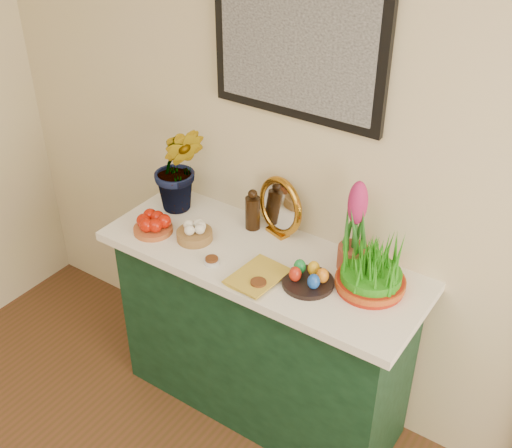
{
  "coord_description": "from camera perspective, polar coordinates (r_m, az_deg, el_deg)",
  "views": [
    {
      "loc": [
        0.84,
        0.19,
        2.46
      ],
      "look_at": [
        -0.35,
        1.95,
        1.07
      ],
      "focal_mm": 45.0,
      "sensor_mm": 36.0,
      "label": 1
    }
  ],
  "objects": [
    {
      "name": "hyacinth_green",
      "position": [
        2.87,
        -6.94,
        6.19
      ],
      "size": [
        0.36,
        0.35,
        0.56
      ],
      "primitive_type": "imported",
      "rotation": [
        0.0,
        0.0,
        0.52
      ],
      "color": "#286F22",
      "rests_on": "tablecloth"
    },
    {
      "name": "egg_plate",
      "position": [
        2.51,
        4.68,
        -4.81
      ],
      "size": [
        0.24,
        0.24,
        0.08
      ],
      "color": "black",
      "rests_on": "tablecloth"
    },
    {
      "name": "tablecloth",
      "position": [
        2.69,
        0.6,
        -3.09
      ],
      "size": [
        1.4,
        0.55,
        0.04
      ],
      "primitive_type": "cube",
      "color": "white",
      "rests_on": "sideboard"
    },
    {
      "name": "garlic_basket",
      "position": [
        2.76,
        -5.5,
        -0.74
      ],
      "size": [
        0.18,
        0.18,
        0.09
      ],
      "color": "olive",
      "rests_on": "tablecloth"
    },
    {
      "name": "spice_dish_right",
      "position": [
        2.5,
        0.21,
        -5.42
      ],
      "size": [
        0.08,
        0.08,
        0.03
      ],
      "color": "silver",
      "rests_on": "tablecloth"
    },
    {
      "name": "apple_bowl",
      "position": [
        2.83,
        -9.17,
        -0.06
      ],
      "size": [
        0.2,
        0.2,
        0.09
      ],
      "color": "#AD562A",
      "rests_on": "tablecloth"
    },
    {
      "name": "hyacinth_pink",
      "position": [
        2.53,
        8.79,
        -0.57
      ],
      "size": [
        0.12,
        0.12,
        0.4
      ],
      "color": "#9B472F",
      "rests_on": "tablecloth"
    },
    {
      "name": "wheatgrass_sabzeh",
      "position": [
        2.48,
        10.27,
        -3.89
      ],
      "size": [
        0.27,
        0.27,
        0.22
      ],
      "color": "#991B0C",
      "rests_on": "tablecloth"
    },
    {
      "name": "spice_dish_left",
      "position": [
        2.63,
        -3.95,
        -3.28
      ],
      "size": [
        0.07,
        0.07,
        0.03
      ],
      "color": "silver",
      "rests_on": "tablecloth"
    },
    {
      "name": "vinegar_cruet",
      "position": [
        2.8,
        -0.3,
        1.15
      ],
      "size": [
        0.07,
        0.07,
        0.19
      ],
      "color": "black",
      "rests_on": "tablecloth"
    },
    {
      "name": "book",
      "position": [
        2.58,
        -1.36,
        -3.89
      ],
      "size": [
        0.18,
        0.24,
        0.03
      ],
      "primitive_type": "imported",
      "rotation": [
        0.0,
        0.0,
        -0.09
      ],
      "color": "gold",
      "rests_on": "tablecloth"
    },
    {
      "name": "mirror",
      "position": [
        2.75,
        2.15,
        1.51
      ],
      "size": [
        0.27,
        0.14,
        0.27
      ],
      "color": "#B47A21",
      "rests_on": "tablecloth"
    },
    {
      "name": "sideboard",
      "position": [
        2.97,
        0.55,
        -10.02
      ],
      "size": [
        1.3,
        0.45,
        0.85
      ],
      "primitive_type": "cube",
      "color": "#153B24",
      "rests_on": "ground"
    }
  ]
}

